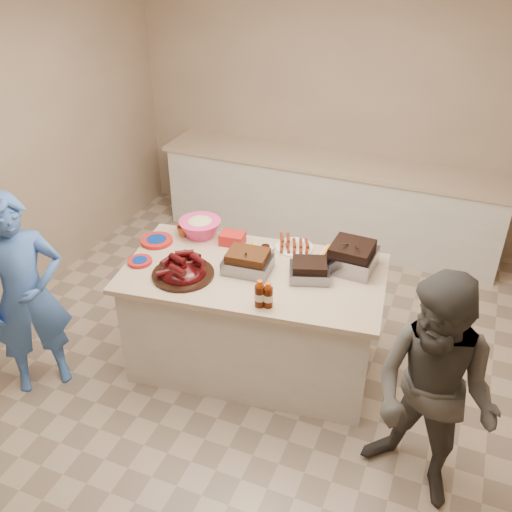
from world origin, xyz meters
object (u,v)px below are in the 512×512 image
at_px(bbq_bottle_a, 268,306).
at_px(guest_gray, 413,484).
at_px(plastic_cup, 183,236).
at_px(coleslaw_bowl, 201,235).
at_px(mustard_bottle, 252,256).
at_px(rib_platter, 183,275).
at_px(roasting_pan, 350,267).
at_px(bbq_bottle_b, 260,306).
at_px(guest_blue, 48,378).
at_px(island, 254,363).

xyz_separation_m(bbq_bottle_a, guest_gray, (1.11, -0.30, -0.89)).
bearing_deg(plastic_cup, bbq_bottle_a, -32.53).
relative_size(coleslaw_bowl, mustard_bottle, 2.52).
height_order(mustard_bottle, plastic_cup, mustard_bottle).
xyz_separation_m(rib_platter, roasting_pan, (1.08, 0.55, 0.00)).
bearing_deg(plastic_cup, bbq_bottle_b, -34.68).
bearing_deg(guest_gray, guest_blue, -154.60).
xyz_separation_m(bbq_bottle_b, mustard_bottle, (-0.28, 0.55, 0.00)).
distance_m(plastic_cup, guest_gray, 2.43).
bearing_deg(bbq_bottle_a, rib_platter, 170.64).
bearing_deg(island, roasting_pan, 18.99).
height_order(bbq_bottle_a, bbq_bottle_b, bbq_bottle_b).
height_order(island, guest_blue, island).
distance_m(rib_platter, roasting_pan, 1.21).
bearing_deg(guest_blue, plastic_cup, 8.34).
bearing_deg(guest_blue, coleslaw_bowl, 5.29).
height_order(coleslaw_bowl, bbq_bottle_b, coleslaw_bowl).
xyz_separation_m(bbq_bottle_a, mustard_bottle, (-0.33, 0.54, 0.00)).
height_order(bbq_bottle_b, mustard_bottle, bbq_bottle_b).
distance_m(bbq_bottle_b, guest_blue, 1.88).
distance_m(island, rib_platter, 1.02).
height_order(island, bbq_bottle_b, bbq_bottle_b).
distance_m(roasting_pan, plastic_cup, 1.35).
bearing_deg(guest_gray, roasting_pan, 150.24).
bearing_deg(island, guest_gray, -32.74).
relative_size(island, bbq_bottle_a, 10.14).
relative_size(bbq_bottle_b, guest_blue, 0.13).
xyz_separation_m(coleslaw_bowl, bbq_bottle_a, (0.83, -0.67, 0.00)).
distance_m(roasting_pan, guest_blue, 2.48).
xyz_separation_m(island, mustard_bottle, (-0.08, 0.19, 0.89)).
distance_m(mustard_bottle, guest_blue, 1.86).
relative_size(island, bbq_bottle_b, 9.45).
bearing_deg(coleslaw_bowl, guest_gray, -26.54).
distance_m(bbq_bottle_a, plastic_cup, 1.14).
bearing_deg(guest_gray, plastic_cup, 179.45).
bearing_deg(coleslaw_bowl, mustard_bottle, -15.02).
bearing_deg(island, rib_platter, -158.88).
relative_size(bbq_bottle_a, guest_blue, 0.12).
bearing_deg(bbq_bottle_a, coleslaw_bowl, 141.14).
bearing_deg(guest_blue, rib_platter, -18.97).
bearing_deg(guest_blue, mustard_bottle, -11.73).
height_order(island, roasting_pan, roasting_pan).
height_order(rib_platter, plastic_cup, rib_platter).
distance_m(island, mustard_bottle, 0.91).
bearing_deg(coleslaw_bowl, bbq_bottle_a, -38.86).
xyz_separation_m(mustard_bottle, plastic_cup, (-0.63, 0.08, 0.00)).
bearing_deg(rib_platter, guest_gray, -12.93).
distance_m(rib_platter, guest_blue, 1.42).
relative_size(bbq_bottle_a, mustard_bottle, 1.40).
relative_size(plastic_cup, guest_gray, 0.06).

